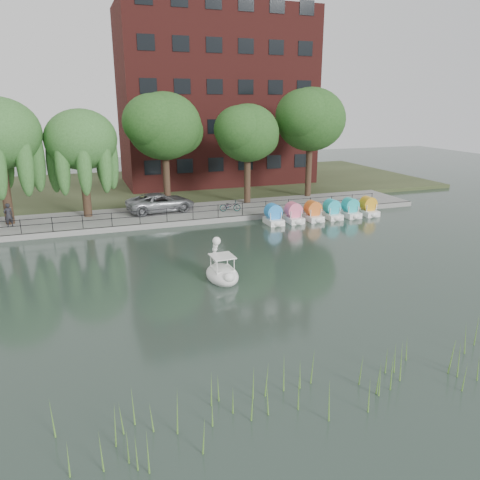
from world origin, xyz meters
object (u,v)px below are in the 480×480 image
minivan (161,201)px  bicycle (230,205)px  swan_boat (222,271)px  pedestrian (8,213)px

minivan → bicycle: (5.32, -1.81, -0.37)m
minivan → bicycle: minivan is taller
bicycle → swan_boat: bearing=172.8°
bicycle → pedestrian: size_ratio=0.87×
minivan → pedestrian: 11.16m
swan_boat → minivan: bearing=89.7°
bicycle → swan_boat: size_ratio=0.65×
bicycle → swan_boat: (-4.90, -13.27, -0.43)m
minivan → swan_boat: bearing=173.9°
minivan → swan_boat: size_ratio=2.36×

